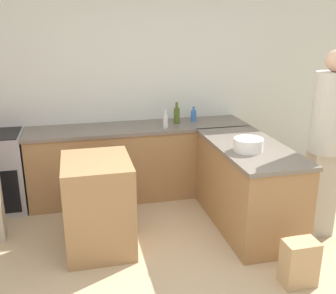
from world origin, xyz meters
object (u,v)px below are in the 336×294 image
(person_at_peninsula, at_px, (326,139))
(island_table, at_px, (98,204))
(vinegar_bottle_clear, at_px, (166,121))
(olive_oil_bottle, at_px, (177,115))
(water_bottle_blue, at_px, (194,115))
(mixing_bowl, at_px, (248,145))
(paper_bag, at_px, (299,263))

(person_at_peninsula, bearing_deg, island_table, 172.61)
(vinegar_bottle_clear, distance_m, olive_oil_bottle, 0.25)
(water_bottle_blue, bearing_deg, person_at_peninsula, -59.27)
(mixing_bowl, height_order, water_bottle_blue, water_bottle_blue)
(island_table, height_order, vinegar_bottle_clear, vinegar_bottle_clear)
(mixing_bowl, height_order, paper_bag, mixing_bowl)
(mixing_bowl, height_order, person_at_peninsula, person_at_peninsula)
(paper_bag, bearing_deg, island_table, 148.04)
(island_table, height_order, person_at_peninsula, person_at_peninsula)
(mixing_bowl, distance_m, person_at_peninsula, 0.74)
(mixing_bowl, xyz_separation_m, olive_oil_bottle, (-0.40, 1.20, 0.04))
(person_at_peninsula, bearing_deg, olive_oil_bottle, 128.30)
(island_table, distance_m, person_at_peninsula, 2.25)
(water_bottle_blue, bearing_deg, vinegar_bottle_clear, -150.23)
(person_at_peninsula, relative_size, paper_bag, 4.67)
(person_at_peninsula, bearing_deg, paper_bag, -131.72)
(olive_oil_bottle, distance_m, person_at_peninsula, 1.79)
(olive_oil_bottle, bearing_deg, vinegar_bottle_clear, -136.06)
(island_table, bearing_deg, paper_bag, -31.96)
(vinegar_bottle_clear, relative_size, olive_oil_bottle, 0.81)
(vinegar_bottle_clear, height_order, olive_oil_bottle, olive_oil_bottle)
(water_bottle_blue, distance_m, person_at_peninsula, 1.71)
(vinegar_bottle_clear, distance_m, paper_bag, 2.17)
(mixing_bowl, bearing_deg, vinegar_bottle_clear, 119.57)
(paper_bag, bearing_deg, olive_oil_bottle, 103.34)
(island_table, xyz_separation_m, vinegar_bottle_clear, (0.87, 0.95, 0.53))
(vinegar_bottle_clear, bearing_deg, olive_oil_bottle, 43.94)
(water_bottle_blue, distance_m, paper_bag, 2.30)
(mixing_bowl, bearing_deg, island_table, 176.91)
(mixing_bowl, relative_size, paper_bag, 0.72)
(mixing_bowl, xyz_separation_m, water_bottle_blue, (-0.17, 1.27, 0.01))
(island_table, relative_size, paper_bag, 2.24)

